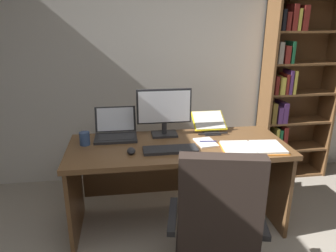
# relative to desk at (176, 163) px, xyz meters

# --- Properties ---
(wall_back) EXTENTS (5.25, 0.12, 2.76)m
(wall_back) POSITION_rel_desk_xyz_m (0.19, 0.94, 0.83)
(wall_back) COLOR beige
(wall_back) RESTS_ON ground
(desk) EXTENTS (1.77, 0.72, 0.76)m
(desk) POSITION_rel_desk_xyz_m (0.00, 0.00, 0.00)
(desk) COLOR brown
(desk) RESTS_ON ground
(bookshelf) EXTENTS (0.76, 0.31, 1.93)m
(bookshelf) POSITION_rel_desk_xyz_m (1.38, 0.72, 0.39)
(bookshelf) COLOR brown
(bookshelf) RESTS_ON ground
(office_chair) EXTENTS (0.68, 0.60, 1.03)m
(office_chair) POSITION_rel_desk_xyz_m (0.12, -0.83, -0.12)
(office_chair) COLOR #232326
(office_chair) RESTS_ON ground
(monitor) EXTENTS (0.47, 0.16, 0.41)m
(monitor) POSITION_rel_desk_xyz_m (-0.08, 0.15, 0.41)
(monitor) COLOR #232326
(monitor) RESTS_ON desk
(laptop) EXTENTS (0.35, 0.31, 0.24)m
(laptop) POSITION_rel_desk_xyz_m (-0.50, 0.16, 0.26)
(laptop) COLOR #232326
(laptop) RESTS_ON desk
(keyboard) EXTENTS (0.42, 0.15, 0.02)m
(keyboard) POSITION_rel_desk_xyz_m (-0.08, -0.21, 0.22)
(keyboard) COLOR #232326
(keyboard) RESTS_ON desk
(computer_mouse) EXTENTS (0.06, 0.10, 0.04)m
(computer_mouse) POSITION_rel_desk_xyz_m (-0.38, -0.21, 0.22)
(computer_mouse) COLOR #232326
(computer_mouse) RESTS_ON desk
(reading_stand_with_book) EXTENTS (0.29, 0.29, 0.15)m
(reading_stand_with_book) POSITION_rel_desk_xyz_m (0.34, 0.22, 0.28)
(reading_stand_with_book) COLOR #232326
(reading_stand_with_book) RESTS_ON desk
(open_binder) EXTENTS (0.51, 0.31, 0.02)m
(open_binder) POSITION_rel_desk_xyz_m (0.56, -0.26, 0.22)
(open_binder) COLOR orange
(open_binder) RESTS_ON desk
(notepad) EXTENTS (0.18, 0.23, 0.01)m
(notepad) POSITION_rel_desk_xyz_m (0.23, -0.08, 0.21)
(notepad) COLOR silver
(notepad) RESTS_ON desk
(pen) EXTENTS (0.14, 0.03, 0.01)m
(pen) POSITION_rel_desk_xyz_m (0.25, -0.08, 0.22)
(pen) COLOR navy
(pen) RESTS_ON notepad
(coffee_mug) EXTENTS (0.08, 0.08, 0.11)m
(coffee_mug) POSITION_rel_desk_xyz_m (-0.75, 0.02, 0.26)
(coffee_mug) COLOR #334C7A
(coffee_mug) RESTS_ON desk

